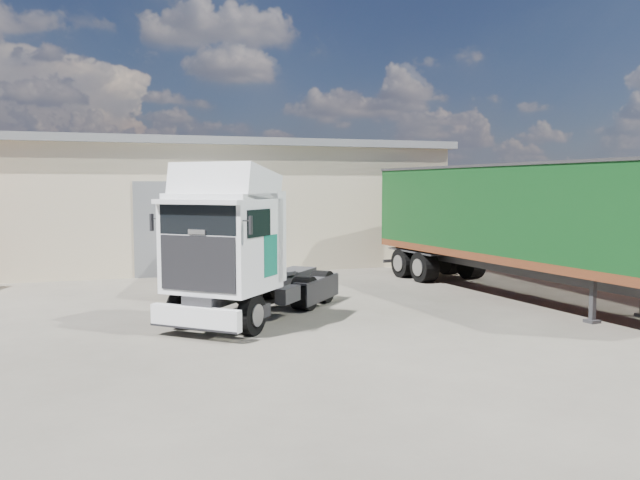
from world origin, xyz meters
name	(u,v)px	position (x,y,z in m)	size (l,w,h in m)	color
ground	(316,330)	(0.00, 0.00, 0.00)	(120.00, 120.00, 0.00)	black
warehouse	(85,203)	(-6.00, 16.00, 2.66)	(30.60, 12.60, 5.42)	#B5A68B
brick_boundary_wall	(556,243)	(11.50, 6.00, 1.25)	(0.35, 26.00, 2.50)	maroon
tractor_unit	(239,256)	(-1.62, 1.37, 1.68)	(5.49, 5.88, 3.98)	black
box_trailer	(513,216)	(7.28, 2.69, 2.49)	(4.02, 12.51, 4.09)	#2D2D30
panel_van	(212,255)	(-1.54, 6.84, 1.12)	(3.16, 5.64, 2.18)	black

